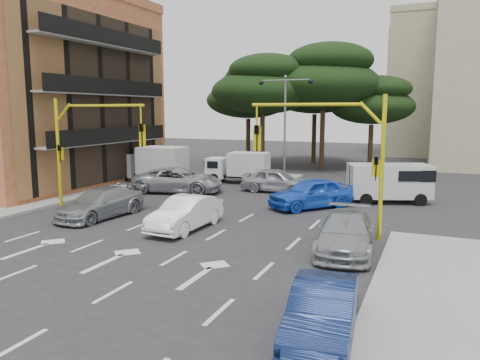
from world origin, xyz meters
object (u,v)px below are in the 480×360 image
object	(u,v)px
signal_mast_right	(339,146)
car_silver_cross_b	(276,180)
signal_mast_left	(83,138)
car_white_hatch	(186,213)
car_blue_compact	(311,193)
car_navy_parked	(323,312)
car_silver_cross_a	(178,180)
van_white	(389,183)
street_lamp_center	(285,109)
box_truck_b	(238,168)
car_silver_wagon	(100,203)
car_silver_parked	(346,233)
box_truck_a	(151,164)

from	to	relation	value
signal_mast_right	car_silver_cross_b	xyz separation A→B (m)	(-5.80, 9.19, -3.10)
signal_mast_left	car_silver_cross_b	xyz separation A→B (m)	(7.80, 9.19, -3.10)
car_white_hatch	car_blue_compact	world-z (taller)	car_blue_compact
car_silver_cross_b	car_navy_parked	xyz separation A→B (m)	(7.39, -18.59, -0.10)
car_silver_cross_a	van_white	bearing A→B (deg)	-93.45
car_silver_cross_b	van_white	xyz separation A→B (m)	(7.14, -0.70, 0.36)
street_lamp_center	car_navy_parked	size ratio (longest dim) A/B	1.86
car_blue_compact	box_truck_b	xyz separation A→B (m)	(-7.24, 6.65, 0.32)
car_silver_wagon	car_silver_parked	bearing A→B (deg)	0.57
car_silver_cross_b	van_white	world-z (taller)	van_white
car_white_hatch	car_navy_parked	xyz separation A→B (m)	(8.08, -7.74, -0.06)
car_silver_cross_b	car_navy_parked	size ratio (longest dim) A/B	1.11
signal_mast_left	street_lamp_center	size ratio (longest dim) A/B	0.77
signal_mast_right	car_silver_wagon	world-z (taller)	signal_mast_right
car_silver_wagon	signal_mast_right	bearing A→B (deg)	11.03
car_silver_wagon	van_white	world-z (taller)	van_white
signal_mast_left	car_silver_cross_a	world-z (taller)	signal_mast_left
van_white	signal_mast_left	bearing A→B (deg)	-81.81
car_silver_cross_a	car_silver_wagon	bearing A→B (deg)	168.84
car_navy_parked	van_white	bearing A→B (deg)	84.95
car_blue_compact	car_navy_parked	size ratio (longest dim) A/B	1.16
car_silver_wagon	box_truck_a	world-z (taller)	box_truck_a
signal_mast_left	car_blue_compact	distance (m)	12.67
signal_mast_right	car_silver_cross_a	distance (m)	13.78
signal_mast_right	car_silver_cross_a	xyz separation A→B (m)	(-11.71, 6.58, -3.07)
signal_mast_right	box_truck_a	size ratio (longest dim) A/B	1.10
street_lamp_center	car_silver_wagon	xyz separation A→B (m)	(-4.82, -15.24, -4.69)
car_silver_wagon	car_navy_parked	xyz separation A→B (m)	(13.22, -8.17, -0.05)
signal_mast_right	car_white_hatch	world-z (taller)	signal_mast_right
signal_mast_right	car_silver_parked	size ratio (longest dim) A/B	1.19
signal_mast_right	car_navy_parked	size ratio (longest dim) A/B	1.44
car_silver_parked	car_silver_cross_a	bearing A→B (deg)	138.44
car_silver_parked	van_white	bearing A→B (deg)	80.57
signal_mast_right	car_silver_cross_b	world-z (taller)	signal_mast_right
car_blue_compact	car_silver_cross_b	world-z (taller)	car_blue_compact
signal_mast_right	car_blue_compact	distance (m)	6.46
car_silver_wagon	box_truck_b	bearing A→B (deg)	86.49
car_silver_cross_a	car_white_hatch	bearing A→B (deg)	-159.40
car_navy_parked	box_truck_b	size ratio (longest dim) A/B	0.90
street_lamp_center	car_silver_cross_b	world-z (taller)	street_lamp_center
car_silver_wagon	car_silver_cross_b	bearing A→B (deg)	65.78
signal_mast_left	car_silver_cross_b	bearing A→B (deg)	49.65
car_silver_wagon	signal_mast_left	bearing A→B (deg)	153.11
car_navy_parked	car_silver_parked	distance (m)	7.26
car_silver_cross_a	signal_mast_right	bearing A→B (deg)	-131.08
signal_mast_left	box_truck_b	size ratio (longest dim) A/B	1.29
signal_mast_left	box_truck_a	world-z (taller)	signal_mast_left
signal_mast_right	car_silver_wagon	bearing A→B (deg)	-173.96
car_silver_cross_b	car_silver_parked	bearing A→B (deg)	-149.99
car_silver_cross_a	box_truck_b	distance (m)	5.61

